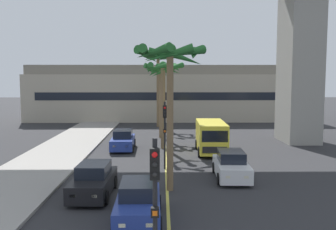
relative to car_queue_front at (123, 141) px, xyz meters
name	(u,v)px	position (x,y,z in m)	size (l,w,h in m)	color
sidewalk_left	(1,195)	(-4.65, -11.83, -0.65)	(4.80, 80.00, 0.15)	#9E9991
lane_stripe_center	(166,160)	(3.35, -3.83, -0.72)	(0.14, 56.00, 0.01)	#DBCC4C
pier_building_backdrop	(164,93)	(3.35, 21.96, 2.88)	(36.05, 8.04, 7.32)	#BCB29E
car_queue_front	(123,141)	(0.00, 0.00, 0.00)	(1.89, 4.13, 1.56)	navy
car_queue_second	(94,181)	(-0.20, -11.81, 0.00)	(1.93, 4.15, 1.56)	black
car_queue_third	(138,203)	(2.15, -15.06, 0.00)	(1.90, 4.13, 1.56)	navy
car_queue_fourth	(231,166)	(6.99, -8.82, 0.00)	(1.95, 4.16, 1.56)	white
delivery_van	(211,136)	(6.80, -1.51, 0.57)	(2.28, 5.30, 2.36)	yellow
traffic_light_median_near	(155,199)	(2.93, -20.66, 1.99)	(0.24, 0.37, 4.20)	black
traffic_light_median_far	(165,126)	(3.27, -6.54, 1.99)	(0.24, 0.37, 4.20)	black
palm_tree_near_median	(163,78)	(3.20, 0.45, 4.95)	(3.31, 3.42, 6.97)	brown
palm_tree_mid_median	(161,79)	(2.98, 5.98, 4.84)	(2.65, 2.66, 6.82)	brown
palm_tree_far_median	(169,66)	(3.47, -11.00, 5.50)	(3.57, 3.59, 7.33)	brown
palm_tree_farthest_median	(158,65)	(2.65, 14.06, 6.44)	(3.58, 3.58, 8.57)	brown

